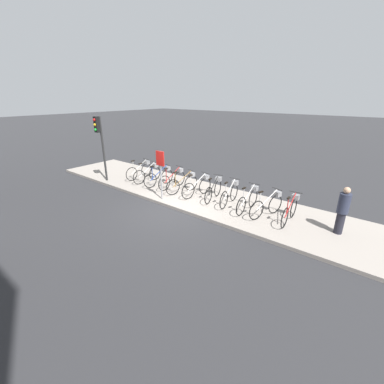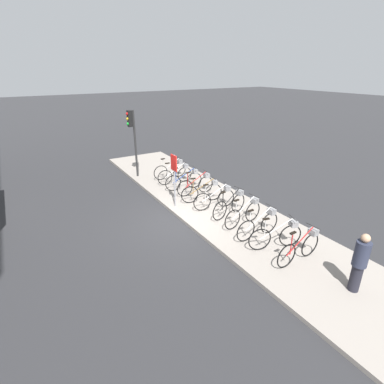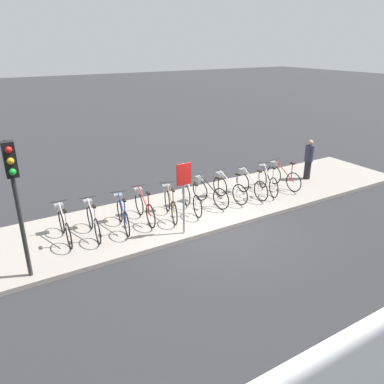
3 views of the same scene
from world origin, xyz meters
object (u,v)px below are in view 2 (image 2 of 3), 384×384
(parked_bicycle_8, at_px, (260,224))
(traffic_light, at_px, (132,130))
(sign_post, at_px, (174,172))
(parked_bicycle_3, at_px, (197,184))
(parked_bicycle_9, at_px, (278,234))
(parked_bicycle_5, at_px, (216,197))
(parked_bicycle_7, at_px, (245,212))
(parked_bicycle_2, at_px, (186,179))
(pedestrian, at_px, (360,262))
(parked_bicycle_6, at_px, (231,204))
(parked_bicycle_10, at_px, (301,246))
(parked_bicycle_1, at_px, (177,174))
(parked_bicycle_4, at_px, (204,191))
(parked_bicycle_0, at_px, (172,169))

(parked_bicycle_8, height_order, traffic_light, traffic_light)
(parked_bicycle_8, distance_m, sign_post, 3.77)
(parked_bicycle_3, distance_m, parked_bicycle_9, 4.82)
(parked_bicycle_5, xyz_separation_m, parked_bicycle_7, (1.56, 0.10, 0.00))
(parked_bicycle_2, height_order, pedestrian, pedestrian)
(pedestrian, bearing_deg, parked_bicycle_3, -179.36)
(parked_bicycle_2, xyz_separation_m, pedestrian, (7.88, 0.22, 0.36))
(parked_bicycle_6, height_order, parked_bicycle_10, same)
(parked_bicycle_6, xyz_separation_m, pedestrian, (4.78, 0.09, 0.36))
(parked_bicycle_1, xyz_separation_m, parked_bicycle_6, (3.97, 0.11, 0.00))
(parked_bicycle_7, distance_m, traffic_light, 7.07)
(parked_bicycle_2, relative_size, parked_bicycle_8, 0.99)
(parked_bicycle_3, bearing_deg, parked_bicycle_7, -0.50)
(parked_bicycle_4, relative_size, traffic_light, 0.51)
(sign_post, bearing_deg, parked_bicycle_3, 113.33)
(parked_bicycle_2, distance_m, parked_bicycle_6, 3.10)
(traffic_light, bearing_deg, parked_bicycle_10, 8.66)
(parked_bicycle_1, xyz_separation_m, sign_post, (2.23, -1.29, 0.97))
(parked_bicycle_3, xyz_separation_m, sign_post, (0.61, -1.41, 0.97))
(parked_bicycle_5, distance_m, parked_bicycle_9, 3.22)
(parked_bicycle_2, distance_m, parked_bicycle_5, 2.34)
(parked_bicycle_0, distance_m, parked_bicycle_8, 6.41)
(parked_bicycle_6, distance_m, pedestrian, 4.80)
(pedestrian, xyz_separation_m, sign_post, (-6.53, -1.49, 0.60))
(parked_bicycle_4, relative_size, parked_bicycle_5, 0.98)
(parked_bicycle_10, xyz_separation_m, traffic_light, (-9.12, -1.39, 1.88))
(parked_bicycle_0, bearing_deg, parked_bicycle_2, -5.27)
(parked_bicycle_0, relative_size, parked_bicycle_5, 1.01)
(parked_bicycle_5, bearing_deg, parked_bicycle_3, 175.50)
(parked_bicycle_10, bearing_deg, parked_bicycle_5, -179.32)
(parked_bicycle_0, height_order, parked_bicycle_6, same)
(parked_bicycle_1, height_order, parked_bicycle_6, same)
(parked_bicycle_0, xyz_separation_m, parked_bicycle_4, (3.18, -0.19, 0.00))
(parked_bicycle_1, xyz_separation_m, traffic_light, (-1.89, -1.34, 1.88))
(parked_bicycle_5, bearing_deg, parked_bicycle_9, -0.37)
(parked_bicycle_2, bearing_deg, pedestrian, 1.63)
(parked_bicycle_0, xyz_separation_m, parked_bicycle_6, (4.73, -0.02, 0.00))
(parked_bicycle_8, distance_m, pedestrian, 3.14)
(parked_bicycle_3, relative_size, parked_bicycle_4, 1.03)
(parked_bicycle_5, distance_m, parked_bicycle_7, 1.56)
(parked_bicycle_0, distance_m, parked_bicycle_6, 4.73)
(sign_post, bearing_deg, traffic_light, -179.24)
(parked_bicycle_3, height_order, parked_bicycle_5, same)
(parked_bicycle_7, bearing_deg, parked_bicycle_8, -7.26)
(parked_bicycle_7, xyz_separation_m, parked_bicycle_9, (1.66, -0.12, 0.00))
(parked_bicycle_8, distance_m, traffic_light, 7.88)
(parked_bicycle_9, height_order, traffic_light, traffic_light)
(parked_bicycle_6, bearing_deg, parked_bicycle_7, -1.33)
(parked_bicycle_8, xyz_separation_m, parked_bicycle_9, (0.79, -0.01, 0.00))
(parked_bicycle_1, distance_m, parked_bicycle_2, 0.88)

